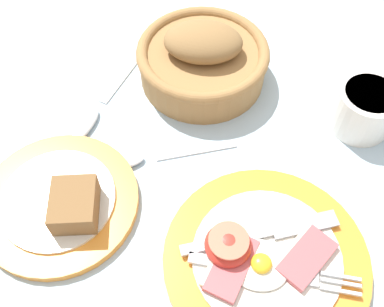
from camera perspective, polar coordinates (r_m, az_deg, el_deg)
name	(u,v)px	position (r m, az deg, el deg)	size (l,w,h in m)	color
ground_plane	(201,238)	(0.53, 1.20, -10.67)	(3.00, 3.00, 0.00)	#A3BCD1
breakfast_plate	(263,255)	(0.52, 9.03, -12.67)	(0.23, 0.23, 0.04)	orange
bread_plate	(61,202)	(0.56, -16.27, -5.93)	(0.19, 0.19, 0.05)	orange
sugar_cup	(365,108)	(0.63, 21.09, 5.44)	(0.08, 0.08, 0.06)	white
bread_basket	(203,59)	(0.65, 1.37, 11.92)	(0.19, 0.19, 0.09)	olive
teaspoon_by_saucer	(93,112)	(0.64, -12.41, 5.11)	(0.03, 0.19, 0.01)	silver
teaspoon_near_cup	(138,159)	(0.58, -6.86, -0.66)	(0.17, 0.12, 0.01)	silver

